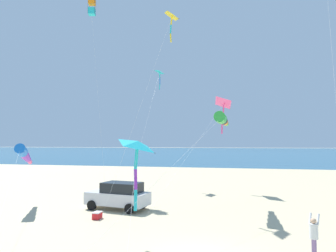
% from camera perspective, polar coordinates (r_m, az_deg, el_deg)
% --- Properties ---
extents(ocean_water_strip, '(240.00, 600.00, 0.01)m').
position_cam_1_polar(ocean_water_strip, '(177.30, 12.03, -4.59)').
color(ocean_water_strip, '#285B7A').
rests_on(ocean_water_strip, ground_plane).
extents(parked_car, '(2.64, 4.55, 1.85)m').
position_cam_1_polar(parked_car, '(21.99, -9.10, -12.58)').
color(parked_car, silver).
rests_on(parked_car, ground_plane).
extents(cooler_box, '(0.62, 0.42, 0.42)m').
position_cam_1_polar(cooler_box, '(19.71, -13.00, -15.85)').
color(cooler_box, red).
rests_on(cooler_box, ground_plane).
extents(person_adult_flyer, '(0.59, 0.52, 1.69)m').
position_cam_1_polar(person_adult_flyer, '(14.34, 25.43, -17.57)').
color(person_adult_flyer, '#8E6B9E').
rests_on(person_adult_flyer, ground_plane).
extents(kite_box_yellow_midlevel, '(6.63, 4.93, 18.97)m').
position_cam_1_polar(kite_box_yellow_midlevel, '(33.60, -13.94, 20.69)').
color(kite_box_yellow_midlevel, orange).
rests_on(kite_box_yellow_midlevel, ground_plane).
extents(kite_delta_small_distant, '(14.16, 5.46, 9.13)m').
position_cam_1_polar(kite_delta_small_distant, '(30.76, 10.39, 4.16)').
color(kite_delta_small_distant, '#EF4C93').
rests_on(kite_delta_small_distant, ground_plane).
extents(kite_delta_black_fish_shape, '(7.38, 3.36, 14.66)m').
position_cam_1_polar(kite_delta_black_fish_shape, '(24.95, 0.79, 19.68)').
color(kite_delta_black_fish_shape, yellow).
rests_on(kite_delta_black_fish_shape, ground_plane).
extents(kite_windsock_long_streamer_right, '(18.48, 4.87, 6.65)m').
position_cam_1_polar(kite_windsock_long_streamer_right, '(21.62, 10.02, 1.20)').
color(kite_windsock_long_streamer_right, green).
rests_on(kite_windsock_long_streamer_right, ground_plane).
extents(kite_windsock_magenta_far_left, '(15.89, 10.24, 4.54)m').
position_cam_1_polar(kite_windsock_magenta_far_left, '(23.72, -25.19, -4.70)').
color(kite_windsock_magenta_far_left, blue).
rests_on(kite_windsock_magenta_far_left, ground_plane).
extents(kite_delta_blue_topmost, '(14.31, 1.57, 12.67)m').
position_cam_1_polar(kite_delta_blue_topmost, '(34.32, -1.56, 9.89)').
color(kite_delta_blue_topmost, '#1EB7C6').
rests_on(kite_delta_blue_topmost, ground_plane).
extents(kite_delta_purple_drifting, '(7.70, 2.66, 4.88)m').
position_cam_1_polar(kite_delta_purple_drifting, '(14.05, -5.62, -3.80)').
color(kite_delta_purple_drifting, '#1EB7C6').
rests_on(kite_delta_purple_drifting, ground_plane).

